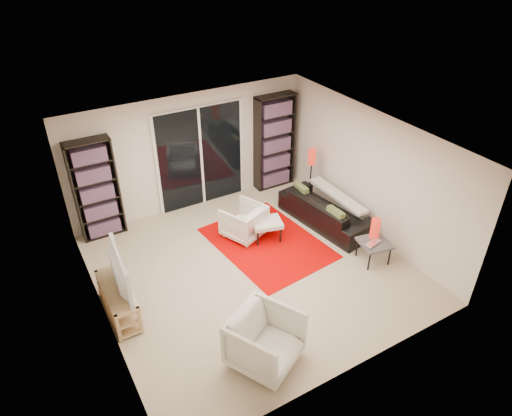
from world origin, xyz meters
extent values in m
plane|color=#B9AA90|center=(0.00, 0.00, 0.00)|extent=(5.00, 5.00, 0.00)
cube|color=silver|center=(0.00, 2.50, 1.20)|extent=(5.00, 0.02, 2.40)
cube|color=silver|center=(0.00, -2.50, 1.20)|extent=(5.00, 0.02, 2.40)
cube|color=silver|center=(-2.50, 0.00, 1.20)|extent=(0.02, 5.00, 2.40)
cube|color=silver|center=(2.50, 0.00, 1.20)|extent=(0.02, 5.00, 2.40)
cube|color=white|center=(0.00, 0.00, 2.40)|extent=(5.00, 5.00, 0.02)
cube|color=white|center=(0.20, 2.47, 1.05)|extent=(1.92, 0.06, 2.16)
cube|color=black|center=(0.20, 2.44, 1.05)|extent=(1.80, 0.02, 2.10)
cube|color=white|center=(0.20, 2.42, 1.05)|extent=(0.05, 0.02, 2.10)
cube|color=black|center=(-1.95, 2.34, 0.97)|extent=(0.80, 0.30, 1.95)
cube|color=maroon|center=(-1.95, 2.32, 0.97)|extent=(0.70, 0.22, 1.85)
cube|color=black|center=(1.90, 2.34, 1.05)|extent=(0.90, 0.30, 2.10)
cube|color=maroon|center=(1.90, 2.32, 1.05)|extent=(0.80, 0.22, 2.00)
cube|color=#D5B37E|center=(-2.29, 0.09, 0.48)|extent=(0.38, 1.18, 0.04)
cube|color=#D5B37E|center=(-2.29, 0.09, 0.25)|extent=(0.38, 1.18, 0.03)
cube|color=#D5B37E|center=(-2.29, 0.09, 0.06)|extent=(0.38, 1.18, 0.04)
cube|color=#D5B37E|center=(-2.45, -0.45, 0.25)|extent=(0.05, 0.05, 0.50)
cube|color=#D5B37E|center=(-2.45, 0.64, 0.25)|extent=(0.05, 0.05, 0.50)
cube|color=#D5B37E|center=(-2.13, -0.45, 0.25)|extent=(0.05, 0.05, 0.50)
cube|color=#D5B37E|center=(-2.13, 0.64, 0.25)|extent=(0.05, 0.05, 0.50)
imported|color=black|center=(-2.27, 0.09, 0.81)|extent=(0.22, 1.10, 0.63)
cube|color=#D30100|center=(0.60, 0.49, 0.01)|extent=(1.94, 2.47, 0.01)
imported|color=black|center=(1.95, 0.49, 0.29)|extent=(1.04, 2.08, 0.58)
imported|color=silver|center=(0.35, 0.93, 0.32)|extent=(0.92, 0.93, 0.65)
imported|color=silver|center=(-0.82, -1.80, 0.40)|extent=(1.15, 1.16, 0.79)
cube|color=silver|center=(0.67, 0.62, 0.36)|extent=(0.65, 0.58, 0.08)
cylinder|color=black|center=(0.41, 0.51, 0.16)|extent=(0.04, 0.04, 0.32)
cylinder|color=black|center=(0.51, 0.85, 0.16)|extent=(0.04, 0.04, 0.32)
cylinder|color=black|center=(0.83, 0.39, 0.16)|extent=(0.04, 0.04, 0.32)
cylinder|color=black|center=(0.93, 0.73, 0.16)|extent=(0.04, 0.04, 0.32)
cube|color=#4C4C51|center=(1.96, -0.88, 0.38)|extent=(0.59, 0.59, 0.04)
cylinder|color=black|center=(1.72, -1.05, 0.19)|extent=(0.03, 0.03, 0.38)
cylinder|color=black|center=(1.79, -0.65, 0.19)|extent=(0.03, 0.03, 0.38)
cylinder|color=black|center=(2.12, -1.12, 0.19)|extent=(0.03, 0.03, 0.38)
cylinder|color=black|center=(2.19, -0.72, 0.19)|extent=(0.03, 0.03, 0.38)
imported|color=silver|center=(1.90, -0.95, 0.41)|extent=(0.38, 0.29, 0.03)
cylinder|color=red|center=(2.04, -0.76, 0.59)|extent=(0.17, 0.17, 0.38)
cylinder|color=black|center=(2.17, 1.34, 0.01)|extent=(0.18, 0.18, 0.03)
cylinder|color=black|center=(2.17, 1.34, 0.46)|extent=(0.03, 0.03, 0.91)
cylinder|color=red|center=(2.17, 1.34, 1.05)|extent=(0.16, 0.16, 0.33)
camera|label=1|loc=(-3.03, -5.35, 5.17)|focal=32.00mm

